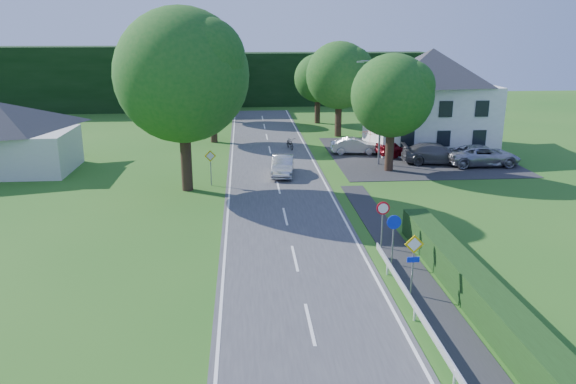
{
  "coord_description": "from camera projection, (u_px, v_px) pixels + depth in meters",
  "views": [
    {
      "loc": [
        -2.23,
        -11.94,
        10.32
      ],
      "look_at": [
        0.04,
        16.5,
        1.92
      ],
      "focal_mm": 35.0,
      "sensor_mm": 36.0,
      "label": 1
    }
  ],
  "objects": [
    {
      "name": "tree_right_mid",
      "position": [
        391.0,
        114.0,
        40.72
      ],
      "size": [
        7.0,
        7.0,
        8.58
      ],
      "primitive_type": null,
      "color": "#185118",
      "rests_on": "ground"
    },
    {
      "name": "tree_right_far",
      "position": [
        339.0,
        90.0,
        53.92
      ],
      "size": [
        7.4,
        7.4,
        9.09
      ],
      "primitive_type": null,
      "color": "#185118",
      "rests_on": "ground"
    },
    {
      "name": "parked_car_red",
      "position": [
        403.0,
        146.0,
        46.59
      ],
      "size": [
        4.94,
        3.0,
        1.57
      ],
      "primitive_type": "imported",
      "rotation": [
        0.0,
        0.0,
        1.84
      ],
      "color": "maroon",
      "rests_on": "parking_pad"
    },
    {
      "name": "treeline_right",
      "position": [
        317.0,
        79.0,
        77.24
      ],
      "size": [
        30.0,
        5.0,
        7.0
      ],
      "primitive_type": "cube",
      "color": "black",
      "rests_on": "ground"
    },
    {
      "name": "parked_car_grey",
      "position": [
        436.0,
        153.0,
        43.88
      ],
      "size": [
        5.63,
        2.91,
        1.56
      ],
      "primitive_type": "imported",
      "rotation": [
        0.0,
        0.0,
        1.43
      ],
      "color": "#525157",
      "rests_on": "parking_pad"
    },
    {
      "name": "sign_speed_limit",
      "position": [
        383.0,
        214.0,
        26.74
      ],
      "size": [
        0.64,
        0.11,
        2.37
      ],
      "color": "gray",
      "rests_on": "ground"
    },
    {
      "name": "line_centre",
      "position": [
        283.0,
        205.0,
        33.62
      ],
      "size": [
        0.12,
        80.0,
        0.01
      ],
      "primitive_type": null,
      "color": "white",
      "rests_on": "road"
    },
    {
      "name": "line_edge_right",
      "position": [
        336.0,
        204.0,
        33.87
      ],
      "size": [
        0.12,
        80.0,
        0.01
      ],
      "primitive_type": "cube",
      "color": "white",
      "rests_on": "road"
    },
    {
      "name": "parking_pad",
      "position": [
        414.0,
        155.0,
        46.97
      ],
      "size": [
        14.0,
        16.0,
        0.04
      ],
      "primitive_type": "cube",
      "color": "#262628",
      "rests_on": "ground"
    },
    {
      "name": "motorcycle",
      "position": [
        290.0,
        143.0,
        49.15
      ],
      "size": [
        1.02,
        2.04,
        1.02
      ],
      "primitive_type": "imported",
      "rotation": [
        0.0,
        0.0,
        0.18
      ],
      "color": "black",
      "rests_on": "road"
    },
    {
      "name": "tree_left_far",
      "position": [
        213.0,
        96.0,
        51.16
      ],
      "size": [
        7.0,
        7.0,
        8.58
      ],
      "primitive_type": null,
      "color": "#185118",
      "rests_on": "ground"
    },
    {
      "name": "road",
      "position": [
        283.0,
        206.0,
        33.62
      ],
      "size": [
        7.0,
        80.0,
        0.04
      ],
      "primitive_type": "cube",
      "color": "#3C3C3E",
      "rests_on": "ground"
    },
    {
      "name": "bungalow_left",
      "position": [
        0.0,
        136.0,
        40.9
      ],
      "size": [
        11.0,
        6.5,
        5.2
      ],
      "color": "#BBBAB6",
      "rests_on": "ground"
    },
    {
      "name": "treeline_left",
      "position": [
        37.0,
        79.0,
        70.53
      ],
      "size": [
        44.0,
        6.0,
        8.0
      ],
      "primitive_type": "cube",
      "color": "black",
      "rests_on": "ground"
    },
    {
      "name": "parked_car_silver_a",
      "position": [
        355.0,
        146.0,
        47.24
      ],
      "size": [
        4.14,
        1.69,
        1.33
      ],
      "primitive_type": "imported",
      "rotation": [
        0.0,
        0.0,
        1.5
      ],
      "color": "#B5B5BA",
      "rests_on": "parking_pad"
    },
    {
      "name": "parked_car_silver_b",
      "position": [
        483.0,
        155.0,
        43.21
      ],
      "size": [
        5.65,
        2.64,
        1.56
      ],
      "primitive_type": "imported",
      "rotation": [
        0.0,
        0.0,
        1.58
      ],
      "color": "#A8A7AE",
      "rests_on": "parking_pad"
    },
    {
      "name": "sign_priority_right",
      "position": [
        414.0,
        254.0,
        21.96
      ],
      "size": [
        0.78,
        0.09,
        2.59
      ],
      "color": "gray",
      "rests_on": "ground"
    },
    {
      "name": "line_edge_left",
      "position": [
        228.0,
        207.0,
        33.37
      ],
      "size": [
        0.12,
        80.0,
        0.01
      ],
      "primitive_type": "cube",
      "color": "white",
      "rests_on": "road"
    },
    {
      "name": "streetlight",
      "position": [
        379.0,
        107.0,
        42.55
      ],
      "size": [
        2.03,
        0.18,
        8.0
      ],
      "color": "gray",
      "rests_on": "ground"
    },
    {
      "name": "tree_main",
      "position": [
        183.0,
        101.0,
        35.35
      ],
      "size": [
        9.4,
        9.4,
        11.64
      ],
      "primitive_type": null,
      "color": "#185118",
      "rests_on": "ground"
    },
    {
      "name": "tree_right_back",
      "position": [
        318.0,
        89.0,
        61.71
      ],
      "size": [
        6.2,
        6.2,
        7.56
      ],
      "primitive_type": null,
      "color": "#185118",
      "rests_on": "ground"
    },
    {
      "name": "tree_left_back",
      "position": [
        222.0,
        86.0,
        62.75
      ],
      "size": [
        6.6,
        6.6,
        8.07
      ],
      "primitive_type": null,
      "color": "#185118",
      "rests_on": "ground"
    },
    {
      "name": "moving_car",
      "position": [
        283.0,
        166.0,
        40.4
      ],
      "size": [
        1.96,
        4.37,
        1.39
      ],
      "primitive_type": "imported",
      "rotation": [
        0.0,
        0.0,
        -0.12
      ],
      "color": "#ADADB2",
      "rests_on": "road"
    },
    {
      "name": "house_white",
      "position": [
        430.0,
        98.0,
        48.75
      ],
      "size": [
        10.6,
        8.4,
        8.6
      ],
      "color": "silver",
      "rests_on": "ground"
    },
    {
      "name": "sign_priority_left",
      "position": [
        210.0,
        161.0,
        37.56
      ],
      "size": [
        0.78,
        0.09,
        2.44
      ],
      "color": "gray",
      "rests_on": "ground"
    },
    {
      "name": "sign_roundabout",
      "position": [
        393.0,
        230.0,
        24.86
      ],
      "size": [
        0.64,
        0.08,
        2.37
      ],
      "color": "gray",
      "rests_on": "ground"
    },
    {
      "name": "parasol",
      "position": [
        370.0,
        140.0,
        48.32
      ],
      "size": [
        2.16,
        2.2,
        1.8
      ],
      "primitive_type": "imported",
      "rotation": [
        0.0,
        0.0,
        -0.1
      ],
      "color": "red",
      "rests_on": "parking_pad"
    }
  ]
}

